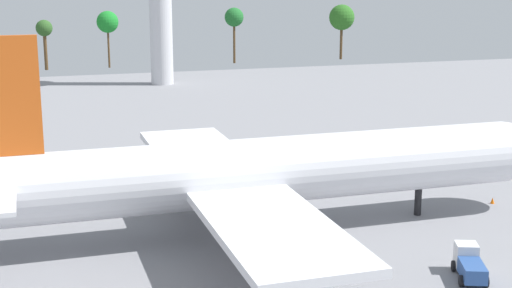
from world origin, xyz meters
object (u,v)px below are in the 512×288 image
Objects in this scene: cargo_loader at (469,264)px; cargo_airplane at (254,173)px; baggage_tug at (77,169)px; safety_cone_nose at (493,201)px.

cargo_airplane is at bearing 130.77° from cargo_loader.
cargo_loader is at bearing -55.09° from baggage_tug.
baggage_tug is (-27.50, 39.40, -0.10)m from cargo_loader.
cargo_loader is (13.09, -15.18, -4.60)m from cargo_airplane.
cargo_airplane is at bearing -59.25° from baggage_tug.
cargo_loader is 8.08× the size of safety_cone_nose.
cargo_airplane is 27.03m from safety_cone_nose.
safety_cone_nose is at bearing -29.62° from baggage_tug.
cargo_loader is 48.04m from baggage_tug.
cargo_loader is 20.99m from safety_cone_nose.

